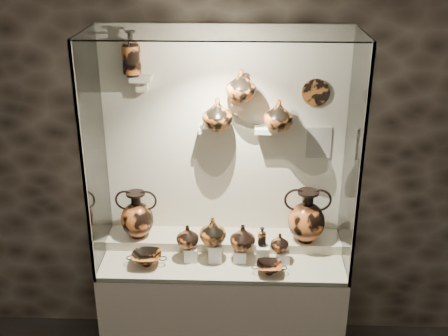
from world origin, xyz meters
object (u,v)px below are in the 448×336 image
(jug_a, at_px, (188,236))
(jug_c, at_px, (243,237))
(jug_b, at_px, (213,231))
(lekythos_tall, at_px, (131,51))
(amphora_left, at_px, (137,214))
(amphora_right, at_px, (307,216))
(ovoid_vase_a, at_px, (217,114))
(jug_e, at_px, (280,242))
(ovoid_vase_c, at_px, (278,115))
(lekythos_small, at_px, (262,235))
(kylix_left, at_px, (147,258))
(kylix_right, at_px, (269,267))
(ovoid_vase_b, at_px, (241,85))

(jug_a, distance_m, jug_c, 0.38)
(jug_b, height_order, lekythos_tall, lekythos_tall)
(amphora_left, relative_size, jug_a, 2.19)
(amphora_right, distance_m, ovoid_vase_a, 0.96)
(jug_b, height_order, jug_e, jug_b)
(ovoid_vase_c, bearing_deg, jug_a, -144.38)
(jug_a, relative_size, lekythos_tall, 0.49)
(amphora_left, xyz_separation_m, lekythos_small, (0.89, -0.18, -0.05))
(kylix_left, distance_m, ovoid_vase_a, 1.10)
(kylix_right, xyz_separation_m, ovoid_vase_b, (-0.21, 0.38, 1.15))
(jug_b, xyz_separation_m, kylix_right, (0.39, -0.16, -0.18))
(amphora_right, height_order, kylix_left, amphora_right)
(jug_e, height_order, ovoid_vase_a, ovoid_vase_a)
(jug_b, relative_size, jug_c, 1.05)
(jug_a, relative_size, ovoid_vase_c, 0.78)
(amphora_left, distance_m, jug_e, 1.04)
(amphora_left, xyz_separation_m, jug_a, (0.38, -0.18, -0.07))
(jug_a, distance_m, jug_b, 0.18)
(jug_e, distance_m, lekythos_tall, 1.62)
(amphora_left, bearing_deg, jug_a, -12.68)
(jug_e, relative_size, ovoid_vase_a, 0.62)
(lekythos_small, bearing_deg, ovoid_vase_a, 155.69)
(ovoid_vase_c, bearing_deg, kylix_right, -81.49)
(amphora_right, bearing_deg, kylix_left, -177.98)
(jug_e, xyz_separation_m, ovoid_vase_b, (-0.28, 0.22, 1.05))
(jug_a, bearing_deg, ovoid_vase_a, 29.52)
(jug_b, bearing_deg, jug_c, -5.21)
(kylix_left, height_order, lekythos_tall, lekythos_tall)
(lekythos_small, bearing_deg, kylix_right, -61.95)
(jug_b, xyz_separation_m, jug_e, (0.46, 0.00, -0.08))
(jug_c, relative_size, ovoid_vase_b, 0.88)
(ovoid_vase_a, bearing_deg, kylix_left, -126.04)
(amphora_left, bearing_deg, ovoid_vase_a, 16.87)
(jug_e, xyz_separation_m, kylix_left, (-0.91, -0.08, -0.09))
(jug_b, bearing_deg, lekythos_small, -5.29)
(lekythos_tall, distance_m, ovoid_vase_c, 1.05)
(jug_c, height_order, ovoid_vase_a, ovoid_vase_a)
(jug_c, bearing_deg, kylix_right, -35.35)
(jug_e, height_order, lekythos_small, lekythos_small)
(kylix_left, relative_size, ovoid_vase_c, 1.28)
(amphora_right, distance_m, lekythos_tall, 1.65)
(amphora_left, bearing_deg, amphora_right, 12.22)
(amphora_right, relative_size, jug_b, 2.05)
(lekythos_tall, bearing_deg, kylix_left, -91.40)
(amphora_right, height_order, ovoid_vase_b, ovoid_vase_b)
(lekythos_tall, bearing_deg, lekythos_small, -31.54)
(jug_b, distance_m, ovoid_vase_a, 0.80)
(ovoid_vase_a, bearing_deg, ovoid_vase_b, 22.21)
(jug_b, bearing_deg, amphora_right, 9.04)
(amphora_right, height_order, lekythos_tall, lekythos_tall)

